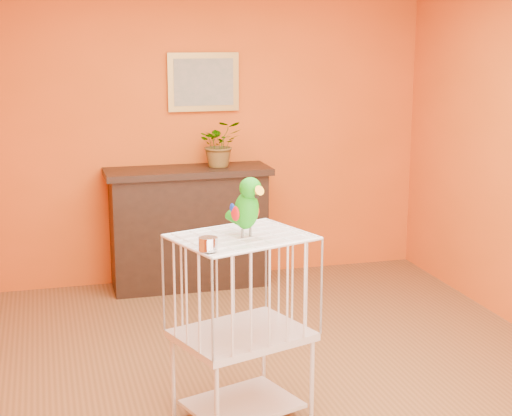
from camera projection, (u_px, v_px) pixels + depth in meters
name	position (u px, v px, depth m)	size (l,w,h in m)	color
ground	(277.00, 377.00, 5.03)	(4.50, 4.50, 0.00)	brown
room_shell	(279.00, 131.00, 4.68)	(4.50, 4.50, 4.50)	#E05615
console_cabinet	(189.00, 228.00, 6.75)	(1.40, 0.50, 1.04)	black
potted_plant	(219.00, 148.00, 6.74)	(0.36, 0.40, 0.31)	#26722D
framed_picture	(203.00, 82.00, 6.74)	(0.62, 0.04, 0.50)	#A6853B
birdcage	(242.00, 326.00, 4.38)	(0.83, 0.73, 1.08)	beige
feed_cup	(208.00, 244.00, 3.96)	(0.10, 0.10, 0.07)	silver
parrot	(247.00, 206.00, 4.22)	(0.19, 0.30, 0.34)	#59544C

